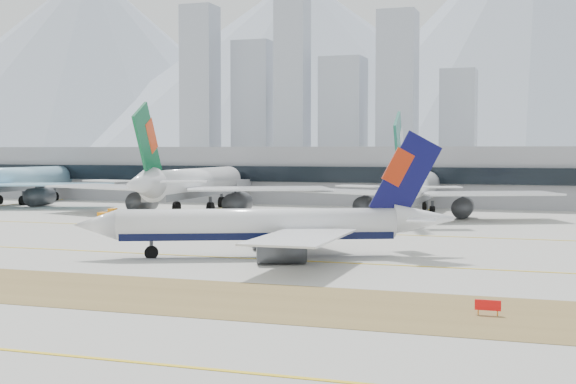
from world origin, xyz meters
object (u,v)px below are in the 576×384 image
(widebody_korean, at_px, (8,181))
(widebody_eva, at_px, (191,185))
(taxiing_airliner, at_px, (271,226))
(terminal, at_px, (397,174))
(widebody_cathay, at_px, (414,190))

(widebody_korean, bearing_deg, widebody_eva, -98.67)
(taxiing_airliner, xyz_separation_m, widebody_korean, (-98.35, 72.42, 1.99))
(widebody_eva, bearing_deg, terminal, -37.71)
(widebody_eva, height_order, terminal, widebody_eva)
(taxiing_airliner, distance_m, widebody_cathay, 69.98)
(terminal, bearing_deg, widebody_korean, -154.22)
(widebody_korean, distance_m, terminal, 102.82)
(widebody_eva, relative_size, widebody_cathay, 1.10)
(taxiing_airliner, relative_size, terminal, 0.17)
(widebody_korean, xyz_separation_m, widebody_eva, (56.66, -9.64, 0.23))
(widebody_cathay, distance_m, terminal, 49.24)
(taxiing_airliner, bearing_deg, widebody_cathay, -119.00)
(widebody_korean, distance_m, widebody_eva, 57.48)
(widebody_eva, distance_m, widebody_cathay, 49.18)
(widebody_eva, distance_m, terminal, 65.15)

